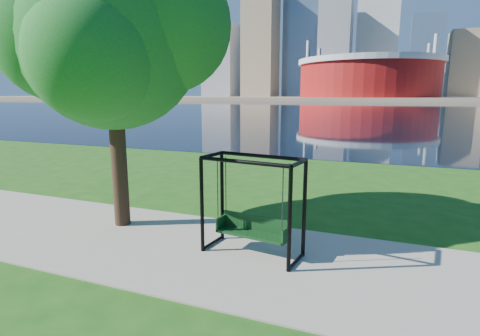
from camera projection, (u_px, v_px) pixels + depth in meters
The scene contains 8 objects.
ground at pixel (231, 245), 8.41m from camera, with size 900.00×900.00×0.00m, color #1E5114.
path at pixel (222, 253), 7.95m from camera, with size 120.00×4.00×0.03m, color #9E937F.
river at pixel (377, 107), 101.50m from camera, with size 900.00×180.00×0.02m, color black.
far_bank at pixel (386, 98), 287.51m from camera, with size 900.00×228.00×2.00m, color #937F60.
stadium at pixel (368, 76), 223.77m from camera, with size 83.00×83.00×32.00m.
skyline at pixel (383, 53), 294.58m from camera, with size 392.00×66.00×96.50m.
swing at pixel (253, 208), 7.75m from camera, with size 2.15×1.15×2.10m.
park_tree at pixel (111, 35), 8.89m from camera, with size 5.47×4.94×6.80m.
Camera 1 is at (3.09, -7.29, 3.32)m, focal length 28.00 mm.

